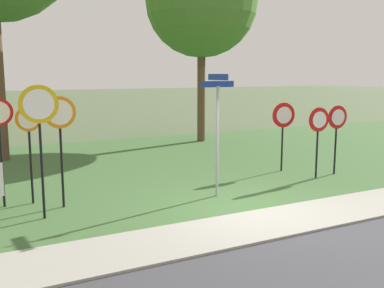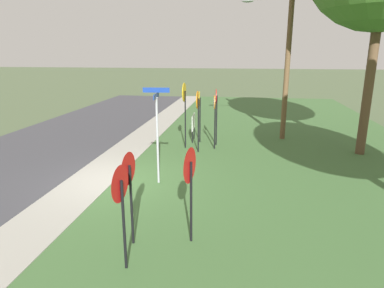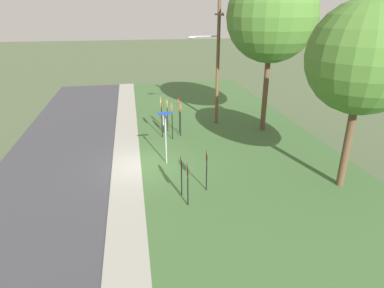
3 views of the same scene
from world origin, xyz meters
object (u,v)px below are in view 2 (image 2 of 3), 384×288
stop_sign_near_right (216,105)px  stop_sign_far_center (198,108)px  yield_sign_far_left (120,194)px  notice_board (193,123)px  utility_pole (286,36)px  street_name_post (157,128)px  stop_sign_near_left (199,106)px  stop_sign_far_left (214,111)px  stop_sign_far_right (184,101)px  yield_sign_near_right (189,173)px  yield_sign_near_left (128,177)px

stop_sign_near_right → stop_sign_far_center: 1.39m
yield_sign_far_left → notice_board: 9.96m
stop_sign_near_right → utility_pole: (-1.67, 2.97, 2.97)m
street_name_post → stop_sign_far_center: bearing=163.0°
stop_sign_near_left → stop_sign_near_right: 0.90m
stop_sign_near_left → yield_sign_far_left: bearing=-6.3°
stop_sign_far_left → stop_sign_far_right: size_ratio=0.82×
yield_sign_near_right → stop_sign_near_left: bearing=-163.2°
yield_sign_near_right → notice_board: size_ratio=1.73×
yield_sign_near_right → notice_board: bearing=-161.3°
stop_sign_far_center → yield_sign_far_left: stop_sign_far_center is taller
stop_sign_far_center → street_name_post: bearing=-12.9°
stop_sign_near_right → stop_sign_far_left: 0.64m
stop_sign_far_left → yield_sign_near_right: size_ratio=1.08×
yield_sign_far_left → notice_board: yield_sign_far_left is taller
street_name_post → notice_board: (-5.46, 0.33, -0.98)m
notice_board → stop_sign_near_right: bearing=58.8°
stop_sign_far_left → yield_sign_far_left: size_ratio=1.11×
yield_sign_near_right → yield_sign_far_left: yield_sign_near_right is taller
stop_sign_near_right → yield_sign_near_left: 8.53m
yield_sign_near_right → street_name_post: 3.66m
stop_sign_near_right → notice_board: bearing=-124.4°
stop_sign_near_right → stop_sign_far_left: bearing=-7.4°
stop_sign_far_center → street_name_post: 3.72m
yield_sign_near_left → notice_board: bearing=-174.8°
stop_sign_far_right → yield_sign_near_right: size_ratio=1.31×
stop_sign_near_right → stop_sign_far_center: (1.22, -0.66, 0.06)m
stop_sign_far_left → utility_pole: (-2.29, 2.99, 3.12)m
stop_sign_near_right → stop_sign_far_right: size_ratio=0.89×
street_name_post → notice_board: size_ratio=2.44×
yield_sign_near_left → yield_sign_far_left: 0.89m
yield_sign_near_right → street_name_post: (-3.31, -1.54, 0.21)m
yield_sign_near_left → utility_pole: utility_pole is taller
stop_sign_near_right → yield_sign_near_right: stop_sign_near_right is taller
stop_sign_near_left → notice_board: stop_sign_near_left is taller
yield_sign_near_right → yield_sign_far_left: (1.16, -1.11, -0.04)m
yield_sign_far_left → street_name_post: bearing=-169.2°
stop_sign_far_right → yield_sign_near_left: size_ratio=1.36×
stop_sign_far_left → street_name_post: bearing=-28.1°
yield_sign_near_left → yield_sign_far_left: bearing=14.8°
yield_sign_near_left → street_name_post: street_name_post is taller
yield_sign_far_left → street_name_post: 4.50m
stop_sign_near_left → street_name_post: street_name_post is taller
stop_sign_far_right → street_name_post: size_ratio=0.93×
stop_sign_far_right → street_name_post: street_name_post is taller
stop_sign_near_right → yield_sign_near_left: (8.45, -1.15, -0.26)m
yield_sign_near_left → stop_sign_far_left: bearing=177.2°
street_name_post → utility_pole: (-6.52, 4.41, 2.97)m
stop_sign_near_left → stop_sign_far_left: 1.29m
stop_sign_near_left → stop_sign_near_right: (0.41, 0.80, 0.10)m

